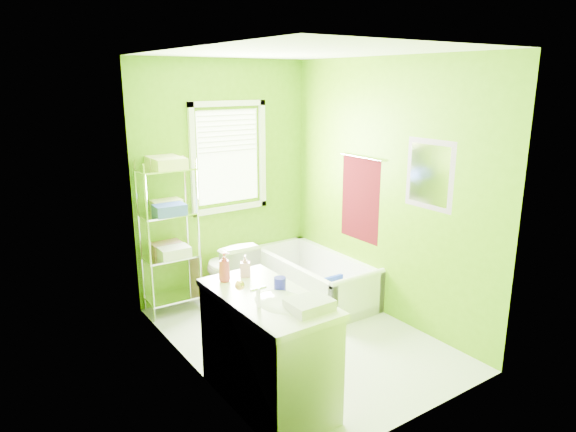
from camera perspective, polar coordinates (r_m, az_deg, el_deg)
ground at (r=5.03m, az=1.30°, el=-13.32°), size 2.90×2.90×0.00m
room_envelope at (r=4.51m, az=1.41°, el=4.27°), size 2.14×2.94×2.62m
window at (r=5.72m, az=-6.61°, el=7.16°), size 0.92×0.05×1.22m
door at (r=3.32m, az=-3.17°, el=-9.65°), size 0.09×0.80×2.00m
right_wall_decor at (r=5.20m, az=10.83°, el=2.91°), size 0.04×1.48×1.17m
bathtub at (r=5.82m, az=3.12°, el=-7.56°), size 0.70×1.51×0.49m
toilet at (r=5.58m, az=-6.62°, el=-6.21°), size 0.46×0.76×0.75m
vanity at (r=3.95m, az=-2.22°, el=-14.18°), size 0.59×1.15×1.10m
wire_shelf_unit at (r=5.36m, az=-12.98°, el=-0.35°), size 0.56×0.44×1.64m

